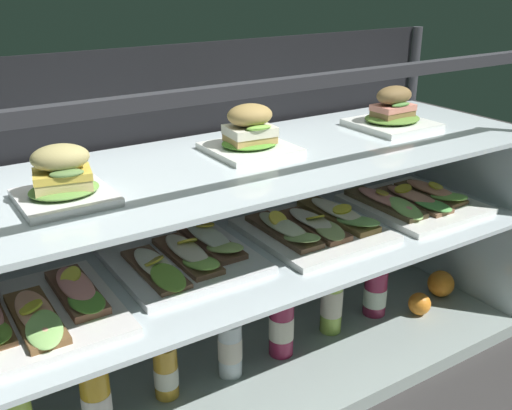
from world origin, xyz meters
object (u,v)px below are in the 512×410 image
Objects in this scene: plated_roll_sandwich_center at (393,114)px; juice_bottle_back_right at (376,291)px; juice_bottle_near_post at (230,347)px; orange_fruit_near_left_post at (441,284)px; open_sandwich_tray_mid_left at (186,256)px; open_sandwich_tray_center at (315,227)px; juice_bottle_back_left at (332,300)px; open_sandwich_tray_far_right at (37,312)px; orange_fruit_beside_bottles at (419,304)px; juice_bottle_back_center at (96,398)px; open_sandwich_tray_right_of_center at (413,201)px; plated_roll_sandwich_mid_left at (63,181)px; juice_bottle_front_left_end at (281,324)px; juice_bottle_front_right_end at (166,371)px; plated_roll_sandwich_near_left_corner at (250,134)px.

plated_roll_sandwich_center reaches higher than juice_bottle_back_right.
juice_bottle_near_post reaches higher than orange_fruit_near_left_post.
open_sandwich_tray_mid_left reaches higher than orange_fruit_near_left_post.
juice_bottle_back_left is (0.07, 0.00, -0.24)m from open_sandwich_tray_center.
juice_bottle_near_post is (0.45, 0.01, -0.26)m from open_sandwich_tray_far_right.
open_sandwich_tray_far_right is 1.12m from orange_fruit_beside_bottles.
juice_bottle_back_center is 0.70m from juice_bottle_back_left.
juice_bottle_near_post is (-0.62, 0.00, -0.26)m from open_sandwich_tray_right_of_center.
orange_fruit_beside_bottles is (1.07, -0.05, -0.31)m from open_sandwich_tray_far_right.
plated_roll_sandwich_mid_left is 0.85× the size of plated_roll_sandwich_center.
orange_fruit_near_left_post is (0.14, 0.04, 0.01)m from orange_fruit_beside_bottles.
plated_roll_sandwich_mid_left reaches higher than open_sandwich_tray_mid_left.
juice_bottle_front_left_end is (-0.11, -0.01, -0.25)m from open_sandwich_tray_center.
juice_bottle_back_left reaches higher than juice_bottle_front_left_end.
open_sandwich_tray_mid_left is 1.70× the size of juice_bottle_front_right_end.
open_sandwich_tray_far_right is at bearing -174.83° from juice_bottle_front_right_end.
open_sandwich_tray_right_of_center is 0.37m from juice_bottle_back_left.
juice_bottle_front_left_end is (0.53, 0.03, -0.52)m from plated_roll_sandwich_mid_left.
juice_bottle_front_right_end is 2.91× the size of orange_fruit_beside_bottles.
plated_roll_sandwich_near_left_corner reaches higher than juice_bottle_back_center.
juice_bottle_back_center is (-0.97, -0.01, -0.26)m from open_sandwich_tray_right_of_center.
open_sandwich_tray_center is (0.36, -0.03, 0.00)m from open_sandwich_tray_mid_left.
open_sandwich_tray_right_of_center is (0.52, -0.06, -0.26)m from plated_roll_sandwich_near_left_corner.
plated_roll_sandwich_center reaches higher than open_sandwich_tray_right_of_center.
orange_fruit_near_left_post is at bearing -0.47° from juice_bottle_back_center.
juice_bottle_back_center is 1.16× the size of juice_bottle_front_right_end.
juice_bottle_near_post is at bearing -178.24° from juice_bottle_back_left.
juice_bottle_back_right is (-0.04, -0.03, -0.53)m from plated_roll_sandwich_center.
plated_roll_sandwich_near_left_corner is at bearing 9.81° from juice_bottle_front_right_end.
juice_bottle_front_left_end is at bearing 177.62° from orange_fruit_near_left_post.
open_sandwich_tray_right_of_center is 1.52× the size of juice_bottle_front_left_end.
open_sandwich_tray_far_right is at bearing -170.91° from open_sandwich_tray_mid_left.
juice_bottle_front_right_end is (-0.27, -0.05, -0.54)m from plated_roll_sandwich_near_left_corner.
plated_roll_sandwich_near_left_corner reaches higher than juice_bottle_front_right_end.
open_sandwich_tray_mid_left reaches higher than juice_bottle_front_left_end.
open_sandwich_tray_right_of_center is at bearing -0.06° from juice_bottle_near_post.
plated_roll_sandwich_center reaches higher than open_sandwich_tray_mid_left.
open_sandwich_tray_far_right is at bearing -172.52° from plated_roll_sandwich_near_left_corner.
juice_bottle_back_right is at bearing -3.01° from open_sandwich_tray_mid_left.
juice_bottle_front_left_end is 0.35m from juice_bottle_back_right.
juice_bottle_back_center reaches higher than juice_bottle_front_right_end.
plated_roll_sandwich_near_left_corner is 0.97× the size of juice_bottle_front_right_end.
plated_roll_sandwich_near_left_corner is at bearing 167.12° from orange_fruit_beside_bottles.
plated_roll_sandwich_near_left_corner is at bearing 173.11° from orange_fruit_near_left_post.
juice_bottle_back_center is at bearing -172.33° from juice_bottle_front_right_end.
juice_bottle_back_center is at bearing 42.42° from plated_roll_sandwich_mid_left.
plated_roll_sandwich_mid_left is at bearing -9.15° from open_sandwich_tray_far_right.
open_sandwich_tray_center is at bearing 178.25° from open_sandwich_tray_right_of_center.
orange_fruit_near_left_post is at bearing -4.61° from juice_bottle_back_left.
open_sandwich_tray_right_of_center is at bearing -6.30° from plated_roll_sandwich_near_left_corner.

